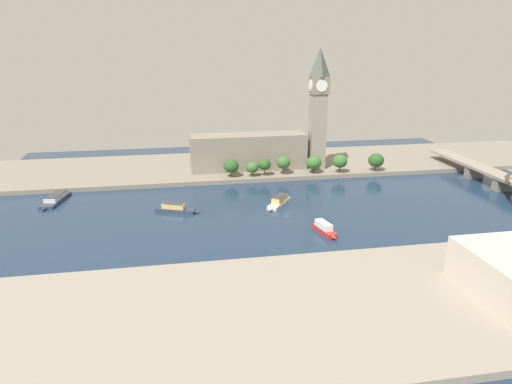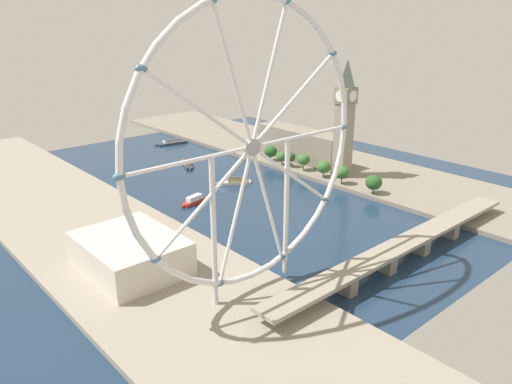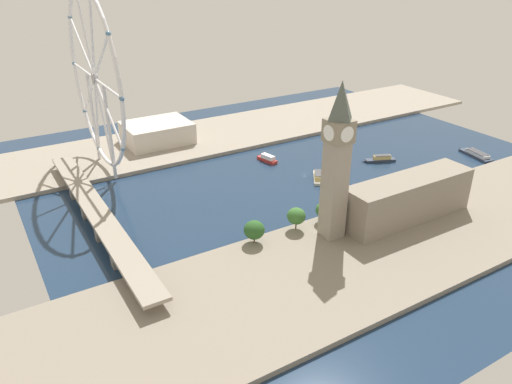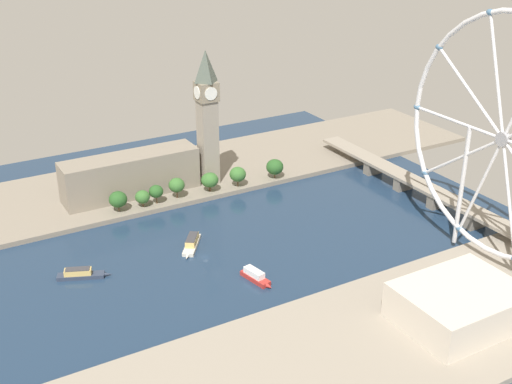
{
  "view_description": "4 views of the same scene",
  "coord_description": "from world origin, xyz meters",
  "px_view_note": "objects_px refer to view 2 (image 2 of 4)",
  "views": [
    {
      "loc": [
        256.53,
        -65.32,
        97.09
      ],
      "look_at": [
        4.61,
        -19.48,
        15.16
      ],
      "focal_mm": 33.31,
      "sensor_mm": 36.0,
      "label": 1
    },
    {
      "loc": [
        215.0,
        280.78,
        124.34
      ],
      "look_at": [
        1.53,
        39.62,
        8.27
      ],
      "focal_mm": 35.1,
      "sensor_mm": 36.0,
      "label": 2
    },
    {
      "loc": [
        -270.1,
        206.71,
        148.81
      ],
      "look_at": [
        -20.58,
        55.45,
        6.79
      ],
      "focal_mm": 34.47,
      "sensor_mm": 36.0,
      "label": 3
    },
    {
      "loc": [
        285.87,
        -131.41,
        180.86
      ],
      "look_at": [
        -23.07,
        45.05,
        19.52
      ],
      "focal_mm": 46.47,
      "sensor_mm": 36.0,
      "label": 4
    }
  ],
  "objects_px": {
    "ferris_wheel": "(252,148)",
    "clock_tower": "(345,117)",
    "parliament_block": "(301,145)",
    "tour_boat_2": "(193,201)",
    "riverside_hall": "(130,253)",
    "river_bridge": "(402,247)",
    "tour_boat_0": "(187,164)",
    "tour_boat_1": "(236,181)",
    "tour_boat_3": "(172,142)"
  },
  "relations": [
    {
      "from": "clock_tower",
      "to": "riverside_hall",
      "type": "bearing_deg",
      "value": 8.18
    },
    {
      "from": "riverside_hall",
      "to": "tour_boat_3",
      "type": "xyz_separation_m",
      "value": [
        -158.95,
        -211.45,
        -9.61
      ]
    },
    {
      "from": "parliament_block",
      "to": "river_bridge",
      "type": "xyz_separation_m",
      "value": [
        92.13,
        161.74,
        -8.57
      ]
    },
    {
      "from": "clock_tower",
      "to": "ferris_wheel",
      "type": "distance_m",
      "value": 184.98
    },
    {
      "from": "ferris_wheel",
      "to": "tour_boat_0",
      "type": "bearing_deg",
      "value": -115.88
    },
    {
      "from": "ferris_wheel",
      "to": "tour_boat_2",
      "type": "bearing_deg",
      "value": -111.82
    },
    {
      "from": "riverside_hall",
      "to": "river_bridge",
      "type": "bearing_deg",
      "value": 144.44
    },
    {
      "from": "tour_boat_0",
      "to": "tour_boat_1",
      "type": "distance_m",
      "value": 63.35
    },
    {
      "from": "river_bridge",
      "to": "tour_boat_0",
      "type": "relative_size",
      "value": 7.32
    },
    {
      "from": "tour_boat_1",
      "to": "clock_tower",
      "type": "bearing_deg",
      "value": -177.17
    },
    {
      "from": "clock_tower",
      "to": "tour_boat_2",
      "type": "distance_m",
      "value": 131.85
    },
    {
      "from": "ferris_wheel",
      "to": "clock_tower",
      "type": "bearing_deg",
      "value": -153.54
    },
    {
      "from": "parliament_block",
      "to": "tour_boat_1",
      "type": "xyz_separation_m",
      "value": [
        78.17,
        6.31,
        -14.01
      ]
    },
    {
      "from": "tour_boat_0",
      "to": "tour_boat_2",
      "type": "relative_size",
      "value": 1.25
    },
    {
      "from": "ferris_wheel",
      "to": "riverside_hall",
      "type": "distance_m",
      "value": 86.03
    },
    {
      "from": "riverside_hall",
      "to": "tour_boat_2",
      "type": "bearing_deg",
      "value": -142.71
    },
    {
      "from": "riverside_hall",
      "to": "tour_boat_2",
      "type": "height_order",
      "value": "riverside_hall"
    },
    {
      "from": "riverside_hall",
      "to": "river_bridge",
      "type": "xyz_separation_m",
      "value": [
        -113.97,
        81.48,
        -3.82
      ]
    },
    {
      "from": "tour_boat_0",
      "to": "riverside_hall",
      "type": "bearing_deg",
      "value": -19.49
    },
    {
      "from": "river_bridge",
      "to": "tour_boat_3",
      "type": "height_order",
      "value": "river_bridge"
    },
    {
      "from": "river_bridge",
      "to": "tour_boat_3",
      "type": "distance_m",
      "value": 296.42
    },
    {
      "from": "ferris_wheel",
      "to": "tour_boat_0",
      "type": "height_order",
      "value": "ferris_wheel"
    },
    {
      "from": "riverside_hall",
      "to": "river_bridge",
      "type": "distance_m",
      "value": 140.15
    },
    {
      "from": "parliament_block",
      "to": "tour_boat_2",
      "type": "relative_size",
      "value": 4.04
    },
    {
      "from": "tour_boat_0",
      "to": "tour_boat_3",
      "type": "bearing_deg",
      "value": 179.41
    },
    {
      "from": "clock_tower",
      "to": "tour_boat_0",
      "type": "xyz_separation_m",
      "value": [
        72.09,
        -108.74,
        -47.2
      ]
    },
    {
      "from": "tour_boat_0",
      "to": "tour_boat_2",
      "type": "bearing_deg",
      "value": -8.28
    },
    {
      "from": "tour_boat_0",
      "to": "tour_boat_3",
      "type": "xyz_separation_m",
      "value": [
        -32.59,
        -74.17,
        -0.19
      ]
    },
    {
      "from": "parliament_block",
      "to": "tour_boat_2",
      "type": "height_order",
      "value": "parliament_block"
    },
    {
      "from": "parliament_block",
      "to": "tour_boat_3",
      "type": "bearing_deg",
      "value": -70.23
    },
    {
      "from": "tour_boat_3",
      "to": "tour_boat_2",
      "type": "bearing_deg",
      "value": 73.38
    },
    {
      "from": "riverside_hall",
      "to": "parliament_block",
      "type": "bearing_deg",
      "value": -158.72
    },
    {
      "from": "riverside_hall",
      "to": "river_bridge",
      "type": "height_order",
      "value": "riverside_hall"
    },
    {
      "from": "parliament_block",
      "to": "riverside_hall",
      "type": "xyz_separation_m",
      "value": [
        206.1,
        80.26,
        -4.75
      ]
    },
    {
      "from": "clock_tower",
      "to": "river_bridge",
      "type": "height_order",
      "value": "clock_tower"
    },
    {
      "from": "parliament_block",
      "to": "tour_boat_2",
      "type": "xyz_separation_m",
      "value": [
        126.62,
        19.74,
        -13.94
      ]
    },
    {
      "from": "river_bridge",
      "to": "tour_boat_3",
      "type": "xyz_separation_m",
      "value": [
        -44.99,
        -292.93,
        -5.8
      ]
    },
    {
      "from": "tour_boat_2",
      "to": "riverside_hall",
      "type": "bearing_deg",
      "value": 25.86
    },
    {
      "from": "clock_tower",
      "to": "tour_boat_3",
      "type": "distance_m",
      "value": 193.03
    },
    {
      "from": "tour_boat_2",
      "to": "tour_boat_3",
      "type": "height_order",
      "value": "tour_boat_2"
    },
    {
      "from": "river_bridge",
      "to": "tour_boat_1",
      "type": "xyz_separation_m",
      "value": [
        -13.97,
        -155.43,
        -5.44
      ]
    },
    {
      "from": "river_bridge",
      "to": "tour_boat_2",
      "type": "xyz_separation_m",
      "value": [
        34.49,
        -142.0,
        -5.37
      ]
    },
    {
      "from": "clock_tower",
      "to": "ferris_wheel",
      "type": "relative_size",
      "value": 0.69
    },
    {
      "from": "tour_boat_0",
      "to": "tour_boat_3",
      "type": "relative_size",
      "value": 0.76
    },
    {
      "from": "river_bridge",
      "to": "clock_tower",
      "type": "bearing_deg",
      "value": -127.52
    },
    {
      "from": "clock_tower",
      "to": "river_bridge",
      "type": "relative_size",
      "value": 0.45
    },
    {
      "from": "clock_tower",
      "to": "riverside_hall",
      "type": "xyz_separation_m",
      "value": [
        198.45,
        28.54,
        -37.78
      ]
    },
    {
      "from": "ferris_wheel",
      "to": "riverside_hall",
      "type": "bearing_deg",
      "value": -57.6
    },
    {
      "from": "parliament_block",
      "to": "tour_boat_3",
      "type": "relative_size",
      "value": 2.46
    },
    {
      "from": "clock_tower",
      "to": "tour_boat_2",
      "type": "xyz_separation_m",
      "value": [
        118.97,
        -31.98,
        -46.97
      ]
    }
  ]
}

